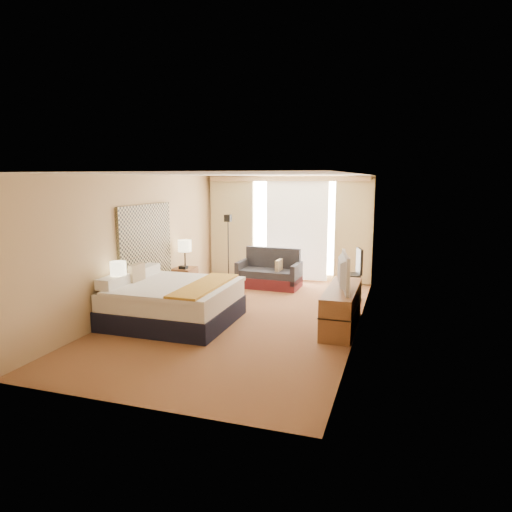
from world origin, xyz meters
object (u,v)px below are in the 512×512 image
(desk_chair, at_px, (352,277))
(floor_lamp, at_px, (228,234))
(lamp_right, at_px, (185,246))
(loveseat, at_px, (270,274))
(bed, at_px, (173,302))
(nightstand_left, at_px, (120,310))
(media_dresser, at_px, (342,308))
(lamp_left, at_px, (118,269))
(nightstand_right, at_px, (185,280))
(television, at_px, (339,272))

(desk_chair, bearing_deg, floor_lamp, 147.46)
(lamp_right, bearing_deg, loveseat, 31.72)
(desk_chair, xyz_separation_m, lamp_right, (-3.66, -0.44, 0.55))
(bed, bearing_deg, nightstand_left, -151.95)
(floor_lamp, bearing_deg, media_dresser, -41.10)
(loveseat, distance_m, floor_lamp, 1.46)
(media_dresser, bearing_deg, loveseat, 128.77)
(nightstand_left, relative_size, desk_chair, 0.50)
(bed, relative_size, lamp_left, 3.61)
(lamp_left, distance_m, lamp_right, 2.49)
(loveseat, xyz_separation_m, lamp_right, (-1.68, -1.04, 0.74))
(media_dresser, distance_m, loveseat, 3.20)
(bed, height_order, lamp_right, lamp_right)
(nightstand_right, height_order, desk_chair, desk_chair)
(loveseat, relative_size, lamp_left, 2.56)
(media_dresser, relative_size, lamp_left, 3.13)
(media_dresser, bearing_deg, nightstand_right, 158.60)
(media_dresser, height_order, desk_chair, desk_chair)
(loveseat, bearing_deg, nightstand_left, -113.56)
(nightstand_right, xyz_separation_m, bed, (0.81, -2.07, 0.09))
(desk_chair, bearing_deg, nightstand_left, -158.66)
(desk_chair, xyz_separation_m, lamp_left, (-3.67, -2.93, 0.51))
(television, bearing_deg, floor_lamp, 35.76)
(nightstand_left, xyz_separation_m, lamp_left, (0.00, 0.01, 0.72))
(nightstand_left, height_order, bed, bed)
(bed, height_order, television, television)
(bed, xyz_separation_m, television, (2.84, 0.48, 0.64))
(bed, xyz_separation_m, lamp_left, (-0.80, -0.42, 0.63))
(media_dresser, bearing_deg, desk_chair, 90.73)
(bed, height_order, floor_lamp, floor_lamp)
(floor_lamp, xyz_separation_m, desk_chair, (3.12, -0.85, -0.69))
(desk_chair, relative_size, lamp_left, 1.91)
(nightstand_right, distance_m, lamp_left, 2.59)
(nightstand_left, xyz_separation_m, media_dresser, (3.70, 1.05, 0.07))
(bed, xyz_separation_m, loveseat, (0.89, 3.11, -0.07))
(nightstand_right, bearing_deg, lamp_right, 14.25)
(nightstand_right, bearing_deg, lamp_left, -89.90)
(nightstand_left, distance_m, desk_chair, 4.71)
(nightstand_right, bearing_deg, television, -23.58)
(media_dresser, relative_size, desk_chair, 1.64)
(media_dresser, xyz_separation_m, lamp_right, (-3.68, 1.46, 0.69))
(nightstand_left, relative_size, nightstand_right, 1.00)
(nightstand_right, relative_size, lamp_left, 0.96)
(loveseat, relative_size, floor_lamp, 0.88)
(loveseat, height_order, desk_chair, desk_chair)
(lamp_left, bearing_deg, bed, 27.43)
(floor_lamp, relative_size, television, 1.57)
(nightstand_left, relative_size, lamp_right, 0.88)
(nightstand_right, xyz_separation_m, lamp_left, (0.00, -2.49, 0.72))
(nightstand_right, bearing_deg, floor_lamp, 66.53)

